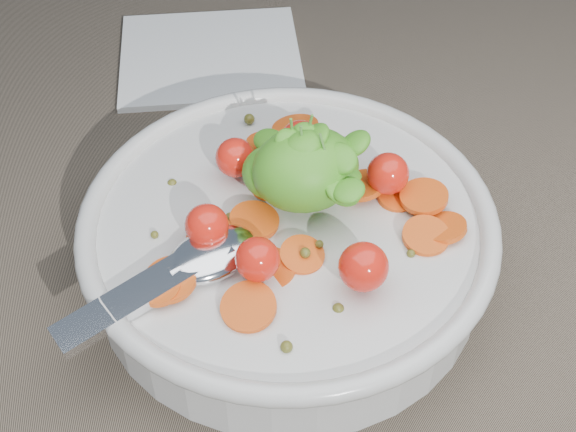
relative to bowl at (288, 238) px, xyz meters
name	(u,v)px	position (x,y,z in m)	size (l,w,h in m)	color
ground	(260,246)	(-0.01, 0.03, -0.04)	(6.00, 6.00, 0.00)	#726451
bowl	(288,238)	(0.00, 0.00, 0.00)	(0.33, 0.31, 0.13)	silver
napkin	(210,57)	(0.01, 0.29, -0.03)	(0.18, 0.16, 0.01)	white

